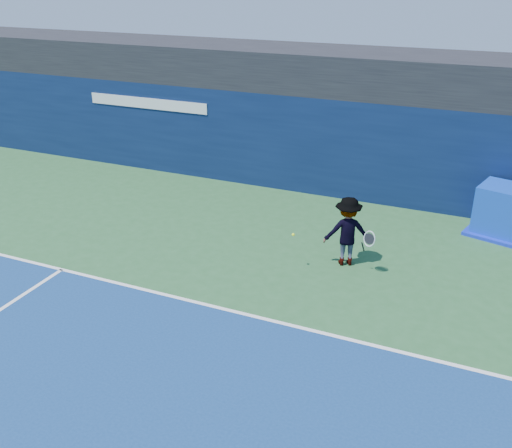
% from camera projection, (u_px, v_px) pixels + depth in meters
% --- Properties ---
extents(ground, '(80.00, 80.00, 0.00)m').
position_uv_depth(ground, '(182.00, 414.00, 9.09)').
color(ground, '#285A2F').
rests_on(ground, ground).
extents(baseline, '(24.00, 0.10, 0.01)m').
position_uv_depth(baseline, '(257.00, 317.00, 11.60)').
color(baseline, white).
rests_on(baseline, ground).
extents(stadium_band, '(36.00, 3.00, 1.20)m').
position_uv_depth(stadium_band, '(368.00, 72.00, 17.22)').
color(stadium_band, black).
rests_on(stadium_band, back_wall_assembly).
extents(back_wall_assembly, '(36.00, 1.03, 3.00)m').
position_uv_depth(back_wall_assembly, '(355.00, 148.00, 17.25)').
color(back_wall_assembly, '#0A193B').
rests_on(back_wall_assembly, ground).
extents(equipment_cart, '(1.71, 1.71, 1.34)m').
position_uv_depth(equipment_cart, '(500.00, 212.00, 15.01)').
color(equipment_cart, '#0C37B5').
rests_on(equipment_cart, ground).
extents(tennis_player, '(1.37, 1.02, 1.70)m').
position_uv_depth(tennis_player, '(347.00, 231.00, 13.36)').
color(tennis_player, silver).
rests_on(tennis_player, ground).
extents(tennis_ball, '(0.07, 0.07, 0.07)m').
position_uv_depth(tennis_ball, '(293.00, 235.00, 13.11)').
color(tennis_ball, '#EAFC1C').
rests_on(tennis_ball, ground).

